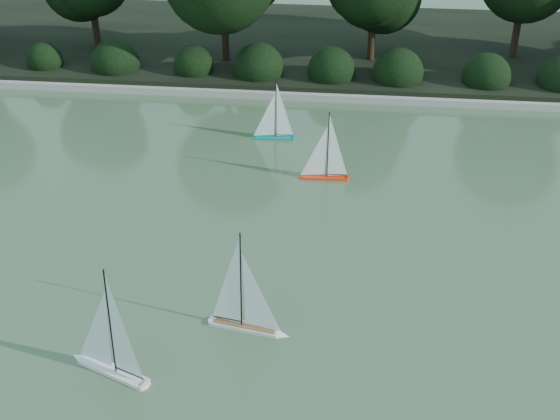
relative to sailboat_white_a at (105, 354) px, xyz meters
name	(u,v)px	position (x,y,z in m)	size (l,w,h in m)	color
ground	(299,334)	(2.53, 1.01, -0.28)	(80.00, 80.00, 0.00)	#3A5432
pond_coping	(330,97)	(2.53, 10.01, -0.19)	(40.00, 0.35, 0.18)	gray
far_bank	(336,45)	(2.53, 14.01, -0.13)	(40.00, 8.00, 0.30)	black
shrub_hedge	(332,71)	(2.53, 10.91, 0.17)	(29.10, 1.10, 1.10)	black
sailboat_white_a	(105,354)	(0.00, 0.00, 0.00)	(1.28, 0.67, 1.80)	white
sailboat_white_b	(250,315)	(1.82, 1.04, -0.02)	(1.26, 0.40, 1.72)	silver
sailboat_orange	(321,168)	(2.55, 5.80, -0.04)	(1.12, 0.22, 1.53)	#F8300F
sailboat_teal	(271,129)	(1.32, 7.57, -0.05)	(1.07, 0.23, 1.45)	#058479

